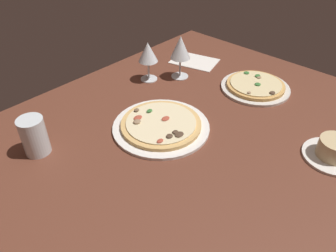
# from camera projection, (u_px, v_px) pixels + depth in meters

# --- Properties ---
(dining_table) EXTENTS (1.50, 1.10, 0.04)m
(dining_table) POSITION_uv_depth(u_px,v_px,m) (175.00, 144.00, 1.02)
(dining_table) COLOR brown
(dining_table) RESTS_ON ground
(pizza_main) EXTENTS (0.32, 0.32, 0.03)m
(pizza_main) POSITION_uv_depth(u_px,v_px,m) (161.00, 125.00, 1.05)
(pizza_main) COLOR white
(pizza_main) RESTS_ON dining_table
(pizza_side) EXTENTS (0.26, 0.26, 0.03)m
(pizza_side) POSITION_uv_depth(u_px,v_px,m) (255.00, 86.00, 1.25)
(pizza_side) COLOR silver
(pizza_side) RESTS_ON dining_table
(ramekin_on_saucer) EXTENTS (0.17, 0.17, 0.06)m
(ramekin_on_saucer) POSITION_uv_depth(u_px,v_px,m) (334.00, 151.00, 0.93)
(ramekin_on_saucer) COLOR silver
(ramekin_on_saucer) RESTS_ON dining_table
(wine_glass_far) EXTENTS (0.08, 0.08, 0.17)m
(wine_glass_far) POSITION_uv_depth(u_px,v_px,m) (180.00, 48.00, 1.26)
(wine_glass_far) COLOR silver
(wine_glass_far) RESTS_ON dining_table
(wine_glass_near) EXTENTS (0.08, 0.08, 0.16)m
(wine_glass_near) POSITION_uv_depth(u_px,v_px,m) (148.00, 54.00, 1.25)
(wine_glass_near) COLOR silver
(wine_glass_near) RESTS_ON dining_table
(water_glass) EXTENTS (0.07, 0.07, 0.12)m
(water_glass) POSITION_uv_depth(u_px,v_px,m) (35.00, 138.00, 0.93)
(water_glass) COLOR silver
(water_glass) RESTS_ON dining_table
(paper_menu) EXTENTS (0.18, 0.23, 0.00)m
(paper_menu) POSITION_uv_depth(u_px,v_px,m) (194.00, 61.00, 1.44)
(paper_menu) COLOR white
(paper_menu) RESTS_ON dining_table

